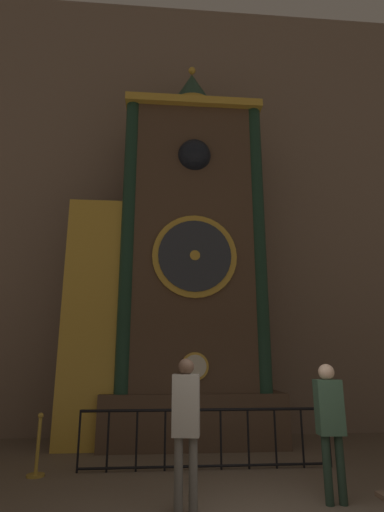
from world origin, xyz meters
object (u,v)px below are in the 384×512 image
clock_tower (177,266)px  visitor_far (330,417)px  visitor_near (186,417)px  stanchion_post (37,456)px

clock_tower → visitor_far: (1.88, -3.78, -2.91)m
clock_tower → visitor_near: clock_tower is taller
visitor_near → stanchion_post: bearing=151.1°
visitor_near → clock_tower: bearing=98.6°
visitor_near → visitor_far: 1.95m
clock_tower → visitor_near: 4.87m
stanchion_post → clock_tower: bearing=42.9°
clock_tower → visitor_far: 5.13m
clock_tower → stanchion_post: clock_tower is taller
visitor_near → stanchion_post: visitor_near is taller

